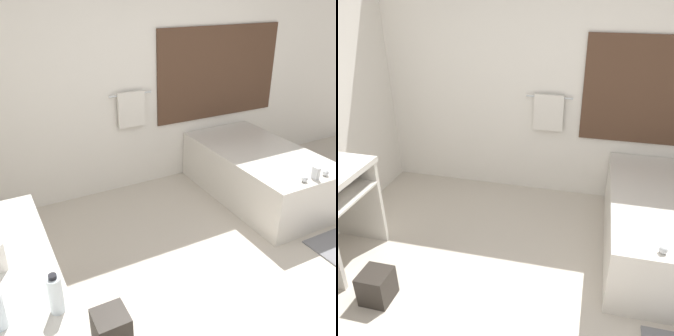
{
  "view_description": "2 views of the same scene",
  "coord_description": "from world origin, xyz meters",
  "views": [
    {
      "loc": [
        -1.82,
        -1.63,
        2.23
      ],
      "look_at": [
        -0.53,
        0.83,
        0.87
      ],
      "focal_mm": 40.0,
      "sensor_mm": 36.0,
      "label": 1
    },
    {
      "loc": [
        0.18,
        -1.74,
        2.28
      ],
      "look_at": [
        -0.48,
        0.94,
        0.88
      ],
      "focal_mm": 40.0,
      "sensor_mm": 36.0,
      "label": 2
    }
  ],
  "objects": [
    {
      "name": "ground_plane",
      "position": [
        0.0,
        0.0,
        0.0
      ],
      "size": [
        16.0,
        16.0,
        0.0
      ],
      "primitive_type": "plane",
      "color": "beige",
      "rests_on": "ground"
    },
    {
      "name": "wall_back_with_blinds",
      "position": [
        0.03,
        2.23,
        1.35
      ],
      "size": [
        7.4,
        0.13,
        2.7
      ],
      "color": "white",
      "rests_on": "ground_plane"
    },
    {
      "name": "vanity_counter",
      "position": [
        -1.9,
        0.2,
        0.65
      ],
      "size": [
        0.57,
        1.37,
        0.9
      ],
      "color": "silver",
      "rests_on": "ground_plane"
    },
    {
      "name": "bathtub",
      "position": [
        0.89,
        1.31,
        0.31
      ],
      "size": [
        0.98,
        1.77,
        0.69
      ],
      "color": "silver",
      "rests_on": "ground_plane"
    },
    {
      "name": "water_bottle_1",
      "position": [
        -1.69,
        -0.29,
        1.0
      ],
      "size": [
        0.07,
        0.07,
        0.21
      ],
      "color": "white",
      "rests_on": "vanity_counter"
    },
    {
      "name": "soap_dispenser",
      "position": [
        -1.88,
        0.12,
        0.99
      ],
      "size": [
        0.06,
        0.06,
        0.2
      ],
      "color": "white",
      "rests_on": "vanity_counter"
    },
    {
      "name": "waste_bin",
      "position": [
        -1.33,
        0.15,
        0.13
      ],
      "size": [
        0.23,
        0.23,
        0.26
      ],
      "color": "#2D2823",
      "rests_on": "ground_plane"
    }
  ]
}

